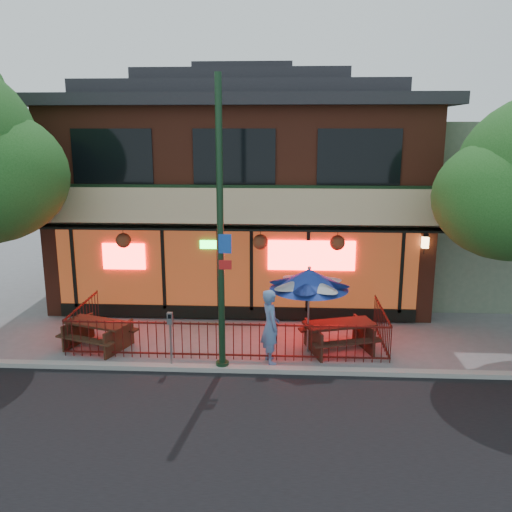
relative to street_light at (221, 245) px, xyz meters
The scene contains 11 objects.
ground 3.17m from the street_light, 90.34° to the left, with size 80.00×80.00×0.00m, color gray.
curb 3.09m from the street_light, 91.40° to the right, with size 80.00×0.25×0.12m, color #999993.
restaurant_building 7.58m from the street_light, 90.02° to the left, with size 12.96×9.49×8.05m.
neighbor_building 12.11m from the street_light, 42.01° to the left, with size 6.00×7.00×6.00m, color gray.
patio_fence 2.68m from the street_light, 90.15° to the left, with size 8.44×2.62×1.00m.
street_light is the anchor object (origin of this frame).
picnic_table_left 4.56m from the street_light, 161.46° to the left, with size 2.08×1.83×0.74m.
picnic_table_right 4.18m from the street_light, 24.09° to the left, with size 2.17×1.88×0.79m.
patio_umbrella 2.73m from the street_light, 30.02° to the left, with size 2.05×2.05×2.34m.
pedestrian 2.53m from the street_light, 23.41° to the left, with size 0.70×0.46×1.92m, color #5779AE.
parking_meter_near 2.51m from the street_light, behind, with size 0.14×0.12×1.45m.
Camera 1 is at (1.50, -12.72, 5.77)m, focal length 38.00 mm.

